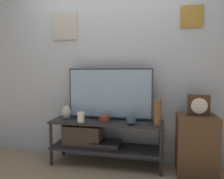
# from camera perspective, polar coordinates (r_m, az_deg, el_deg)

# --- Properties ---
(ground_plane) EXTENTS (12.00, 12.00, 0.00)m
(ground_plane) POSITION_cam_1_polar(r_m,az_deg,el_deg) (2.82, -2.77, -20.90)
(ground_plane) COLOR #997F60
(wall_back) EXTENTS (6.40, 0.08, 2.70)m
(wall_back) POSITION_cam_1_polar(r_m,az_deg,el_deg) (3.04, -0.35, 7.27)
(wall_back) COLOR #B2BCC6
(wall_back) RESTS_ON ground_plane
(media_console) EXTENTS (1.45, 0.42, 0.58)m
(media_console) POSITION_cam_1_polar(r_m,az_deg,el_deg) (2.95, -3.96, -12.09)
(media_console) COLOR #232326
(media_console) RESTS_ON ground_plane
(television) EXTENTS (1.12, 0.05, 0.68)m
(television) POSITION_cam_1_polar(r_m,az_deg,el_deg) (2.89, -0.58, -1.03)
(television) COLOR #333338
(television) RESTS_ON media_console
(vase_wide_bowl) EXTENTS (0.15, 0.15, 0.08)m
(vase_wide_bowl) POSITION_cam_1_polar(r_m,az_deg,el_deg) (2.82, -1.97, -7.56)
(vase_wide_bowl) COLOR brown
(vase_wide_bowl) RESTS_ON media_console
(vase_tall_ceramic) EXTENTS (0.09, 0.09, 0.31)m
(vase_tall_ceramic) POSITION_cam_1_polar(r_m,az_deg,el_deg) (2.63, 11.78, -5.95)
(vase_tall_ceramic) COLOR brown
(vase_tall_ceramic) RESTS_ON media_console
(vase_round_glass) EXTENTS (0.12, 0.12, 0.12)m
(vase_round_glass) POSITION_cam_1_polar(r_m,az_deg,el_deg) (2.65, 5.01, -7.89)
(vase_round_glass) COLOR #2D4251
(vase_round_glass) RESTS_ON media_console
(vase_urn_stoneware) EXTENTS (0.13, 0.11, 0.18)m
(vase_urn_stoneware) POSITION_cam_1_polar(r_m,az_deg,el_deg) (3.00, -11.86, -5.88)
(vase_urn_stoneware) COLOR beige
(vase_urn_stoneware) RESTS_ON media_console
(candle_jar) EXTENTS (0.09, 0.09, 0.13)m
(candle_jar) POSITION_cam_1_polar(r_m,az_deg,el_deg) (2.79, -8.11, -7.17)
(candle_jar) COLOR silver
(candle_jar) RESTS_ON media_console
(side_table) EXTENTS (0.45, 0.43, 0.70)m
(side_table) POSITION_cam_1_polar(r_m,az_deg,el_deg) (2.87, 21.11, -13.20)
(side_table) COLOR #513823
(side_table) RESTS_ON ground_plane
(mantel_clock) EXTENTS (0.24, 0.11, 0.24)m
(mantel_clock) POSITION_cam_1_polar(r_m,az_deg,el_deg) (2.77, 21.67, -3.83)
(mantel_clock) COLOR #422819
(mantel_clock) RESTS_ON side_table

